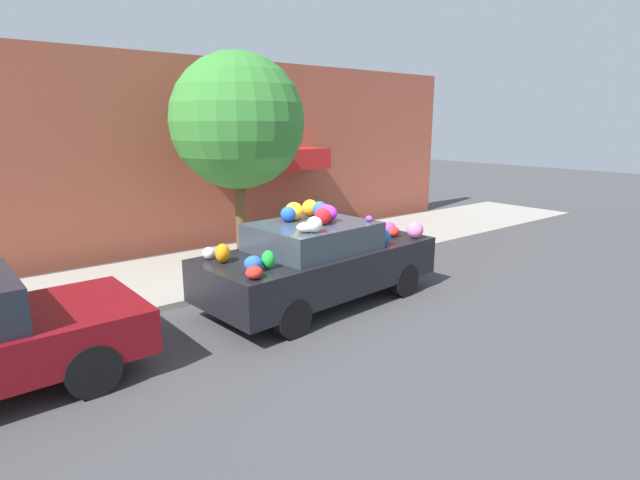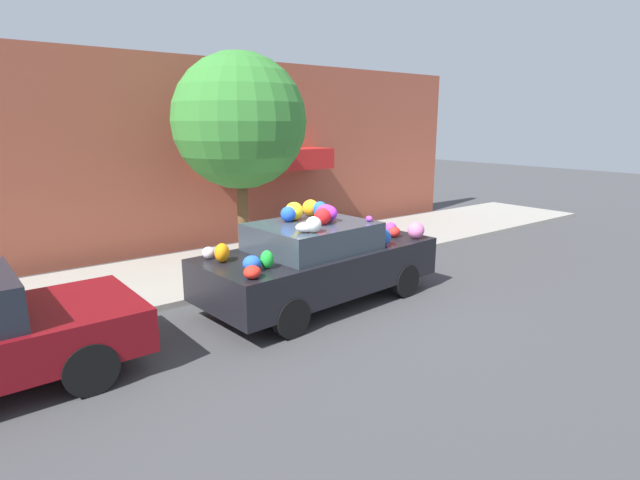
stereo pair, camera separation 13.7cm
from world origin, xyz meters
The scene contains 6 objects.
ground_plane centered at (0.00, 0.00, 0.00)m, with size 60.00×60.00×0.00m, color #424244.
sidewalk_curb centered at (0.00, 2.70, 0.06)m, with size 24.00×3.20×0.11m.
building_facade centered at (0.12, 4.91, 2.34)m, with size 18.00×1.20×4.69m.
street_tree centered at (0.07, 2.70, 3.15)m, with size 2.84×2.84×4.47m.
fire_hydrant centered at (2.01, 1.55, 0.46)m, with size 0.20×0.20×0.70m.
art_car centered at (-0.03, -0.18, 0.79)m, with size 4.46×2.17×1.78m.
Camera 1 is at (-5.27, -6.80, 3.13)m, focal length 28.00 mm.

